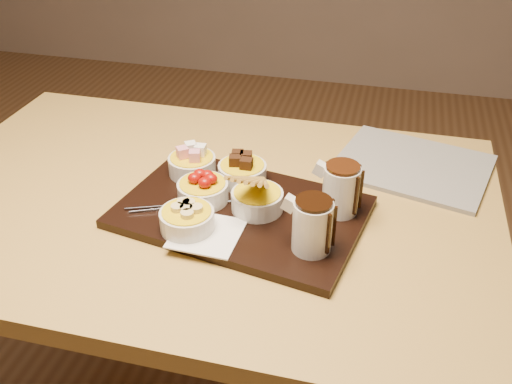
% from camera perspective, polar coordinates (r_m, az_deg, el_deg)
% --- Properties ---
extents(dining_table, '(1.20, 0.80, 0.75)m').
position_cam_1_polar(dining_table, '(1.23, -5.34, -4.30)').
color(dining_table, '#B28E42').
rests_on(dining_table, ground).
extents(serving_board, '(0.51, 0.38, 0.02)m').
position_cam_1_polar(serving_board, '(1.11, -1.51, -2.00)').
color(serving_board, black).
rests_on(serving_board, dining_table).
extents(napkin, '(0.12, 0.12, 0.00)m').
position_cam_1_polar(napkin, '(1.04, -4.92, -4.16)').
color(napkin, white).
rests_on(napkin, serving_board).
extents(bowl_marshmallows, '(0.10, 0.10, 0.04)m').
position_cam_1_polar(bowl_marshmallows, '(1.21, -6.40, 2.67)').
color(bowl_marshmallows, beige).
rests_on(bowl_marshmallows, serving_board).
extents(bowl_cake, '(0.10, 0.10, 0.04)m').
position_cam_1_polar(bowl_cake, '(1.17, -1.38, 1.90)').
color(bowl_cake, beige).
rests_on(bowl_cake, serving_board).
extents(bowl_strawberries, '(0.10, 0.10, 0.04)m').
position_cam_1_polar(bowl_strawberries, '(1.12, -5.33, 0.02)').
color(bowl_strawberries, beige).
rests_on(bowl_strawberries, serving_board).
extents(bowl_biscotti, '(0.10, 0.10, 0.04)m').
position_cam_1_polar(bowl_biscotti, '(1.09, 0.12, -0.90)').
color(bowl_biscotti, beige).
rests_on(bowl_biscotti, serving_board).
extents(bowl_bananas, '(0.10, 0.10, 0.04)m').
position_cam_1_polar(bowl_bananas, '(1.04, -6.89, -2.83)').
color(bowl_bananas, beige).
rests_on(bowl_bananas, serving_board).
extents(pitcher_dark_chocolate, '(0.08, 0.08, 0.10)m').
position_cam_1_polar(pitcher_dark_chocolate, '(0.98, 5.65, -3.45)').
color(pitcher_dark_chocolate, silver).
rests_on(pitcher_dark_chocolate, serving_board).
extents(pitcher_milk_chocolate, '(0.08, 0.08, 0.10)m').
position_cam_1_polar(pitcher_milk_chocolate, '(1.08, 8.48, 0.20)').
color(pitcher_milk_chocolate, silver).
rests_on(pitcher_milk_chocolate, serving_board).
extents(fondue_skewers, '(0.12, 0.25, 0.01)m').
position_cam_1_polar(fondue_skewers, '(1.11, -6.36, -1.16)').
color(fondue_skewers, silver).
rests_on(fondue_skewers, serving_board).
extents(newspaper, '(0.37, 0.33, 0.01)m').
position_cam_1_polar(newspaper, '(1.31, 15.36, 2.56)').
color(newspaper, beige).
rests_on(newspaper, dining_table).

